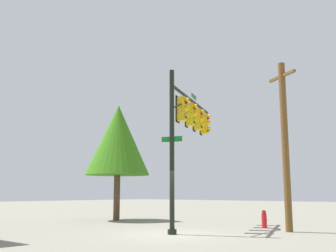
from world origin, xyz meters
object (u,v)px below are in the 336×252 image
fire_hydrant (264,219)px  signal_pole_assembly (190,123)px  tree_near (118,140)px  utility_pole (285,142)px

fire_hydrant → signal_pole_assembly: bearing=137.0°
fire_hydrant → tree_near: tree_near is taller
utility_pole → tree_near: utility_pole is taller
fire_hydrant → tree_near: (-0.96, 9.19, 4.43)m
utility_pole → tree_near: bearing=89.9°
tree_near → utility_pole: bearing=-90.1°
utility_pole → fire_hydrant: utility_pole is taller
fire_hydrant → tree_near: bearing=95.9°
signal_pole_assembly → fire_hydrant: (2.55, -2.38, -4.50)m
utility_pole → fire_hydrant: (0.97, 1.65, -3.40)m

